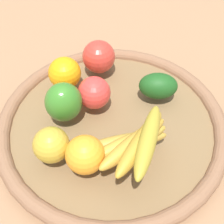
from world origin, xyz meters
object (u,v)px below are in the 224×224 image
orange_1 (85,155)px  orange_0 (65,73)px  bell_pepper (64,102)px  avocado (158,86)px  apple_0 (99,57)px  banana_bunch (135,142)px  apple_2 (94,93)px  apple_1 (51,145)px

orange_1 → orange_0: bearing=-150.7°
bell_pepper → orange_0: size_ratio=1.20×
avocado → orange_0: (0.02, -0.20, 0.01)m
apple_0 → orange_1: bearing=10.8°
banana_bunch → orange_1: bearing=-61.8°
apple_2 → apple_0: size_ratio=0.91×
apple_0 → apple_2: bearing=11.1°
orange_1 → apple_0: bearing=-169.2°
apple_1 → orange_0: size_ratio=0.94×
banana_bunch → orange_0: bearing=-128.4°
apple_0 → apple_1: size_ratio=1.13×
apple_2 → avocado: 0.14m
bell_pepper → banana_bunch: (0.06, 0.15, -0.00)m
orange_1 → banana_bunch: bearing=118.2°
orange_1 → bell_pepper: bell_pepper is taller
orange_1 → orange_0: 0.22m
bell_pepper → apple_1: size_ratio=1.28×
apple_0 → banana_bunch: bearing=30.6°
bell_pepper → avocado: bearing=174.2°
apple_2 → avocado: apple_2 is taller
bell_pepper → apple_0: 0.16m
orange_1 → bell_pepper: size_ratio=0.82×
apple_0 → avocado: 0.15m
orange_1 → avocado: 0.23m
avocado → banana_bunch: bearing=-6.0°
bell_pepper → apple_1: 0.10m
bell_pepper → apple_0: bearing=-137.1°
banana_bunch → apple_0: bearing=-149.4°
orange_0 → apple_2: bearing=63.0°
orange_1 → apple_1: size_ratio=1.05×
orange_1 → apple_1: 0.07m
apple_2 → apple_1: bearing=-14.7°
apple_2 → orange_0: 0.09m
bell_pepper → apple_1: bearing=58.8°
orange_1 → apple_0: size_ratio=0.93×
banana_bunch → avocado: size_ratio=1.97×
orange_0 → banana_bunch: bearing=51.6°
orange_1 → orange_0: (-0.19, -0.11, 0.00)m
orange_0 → apple_1: bearing=12.6°
apple_2 → bell_pepper: 0.07m
banana_bunch → apple_2: bearing=-135.1°
bell_pepper → avocado: size_ratio=1.03×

